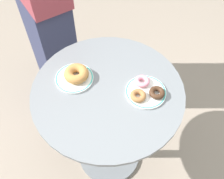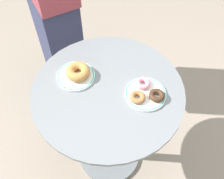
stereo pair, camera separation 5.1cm
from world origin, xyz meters
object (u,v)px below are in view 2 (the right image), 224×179
(plate_right, at_px, (146,94))
(donut_cinnamon, at_px, (137,97))
(cafe_table, at_px, (109,118))
(plate_left, at_px, (76,76))
(donut_old_fashioned, at_px, (78,72))
(donut_pink_frosted, at_px, (143,83))
(donut_chocolate, at_px, (157,95))

(plate_right, relative_size, donut_cinnamon, 2.63)
(cafe_table, distance_m, plate_left, 0.32)
(donut_old_fashioned, bearing_deg, donut_pink_frosted, 10.26)
(plate_right, distance_m, donut_cinnamon, 0.05)
(plate_right, distance_m, donut_old_fashioned, 0.33)
(plate_right, relative_size, donut_chocolate, 2.63)
(plate_left, height_order, donut_cinnamon, donut_cinnamon)
(donut_pink_frosted, bearing_deg, donut_chocolate, -29.02)
(plate_left, bearing_deg, donut_chocolate, 2.91)
(donut_old_fashioned, xyz_separation_m, donut_cinnamon, (0.30, -0.03, -0.01))
(cafe_table, relative_size, donut_cinnamon, 10.81)
(plate_left, xyz_separation_m, donut_chocolate, (0.38, 0.02, 0.02))
(plate_left, relative_size, donut_old_fashioned, 1.56)
(plate_right, bearing_deg, cafe_table, -168.28)
(cafe_table, bearing_deg, donut_chocolate, 8.66)
(plate_left, bearing_deg, donut_cinnamon, -3.79)
(plate_right, height_order, donut_old_fashioned, donut_old_fashioned)
(plate_left, height_order, donut_old_fashioned, donut_old_fashioned)
(donut_pink_frosted, distance_m, donut_cinnamon, 0.08)
(cafe_table, bearing_deg, donut_pink_frosted, 28.35)
(plate_left, xyz_separation_m, plate_right, (0.33, 0.02, 0.00))
(cafe_table, xyz_separation_m, donut_cinnamon, (0.14, -0.01, 0.29))
(plate_right, distance_m, donut_pink_frosted, 0.05)
(cafe_table, distance_m, donut_chocolate, 0.36)
(donut_pink_frosted, bearing_deg, donut_old_fashioned, -169.74)
(donut_chocolate, bearing_deg, donut_cinnamon, -151.97)
(plate_left, xyz_separation_m, donut_pink_frosted, (0.31, 0.06, 0.02))
(plate_left, distance_m, plate_right, 0.33)
(plate_right, bearing_deg, donut_cinnamon, -121.90)
(cafe_table, bearing_deg, plate_left, 175.40)
(donut_pink_frosted, height_order, donut_cinnamon, same)
(donut_chocolate, height_order, donut_pink_frosted, same)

